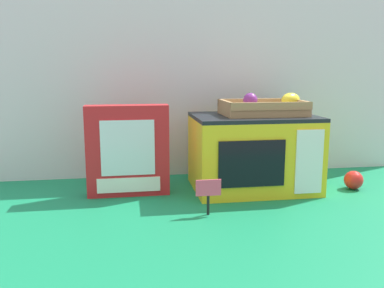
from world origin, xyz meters
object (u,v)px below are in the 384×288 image
object	(u,v)px
food_groups_crate	(265,108)
toy_microwave	(253,152)
price_sign	(208,192)
loose_toy_apple	(354,180)
cookie_set_box	(128,151)

from	to	relation	value
food_groups_crate	toy_microwave	bearing A→B (deg)	179.82
price_sign	loose_toy_apple	world-z (taller)	price_sign
toy_microwave	food_groups_crate	bearing A→B (deg)	-0.18
toy_microwave	loose_toy_apple	size ratio (longest dim) A/B	6.33
cookie_set_box	price_sign	distance (m)	0.32
toy_microwave	price_sign	size ratio (longest dim) A/B	3.94
toy_microwave	food_groups_crate	size ratio (longest dim) A/B	1.42
price_sign	loose_toy_apple	bearing A→B (deg)	17.27
toy_microwave	cookie_set_box	xyz separation A→B (m)	(-0.41, -0.01, 0.02)
toy_microwave	loose_toy_apple	bearing A→B (deg)	-11.22
cookie_set_box	price_sign	xyz separation A→B (m)	(0.21, -0.22, -0.08)
loose_toy_apple	toy_microwave	bearing A→B (deg)	168.78
toy_microwave	price_sign	world-z (taller)	toy_microwave
cookie_set_box	toy_microwave	bearing A→B (deg)	0.80
food_groups_crate	cookie_set_box	bearing A→B (deg)	-179.27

